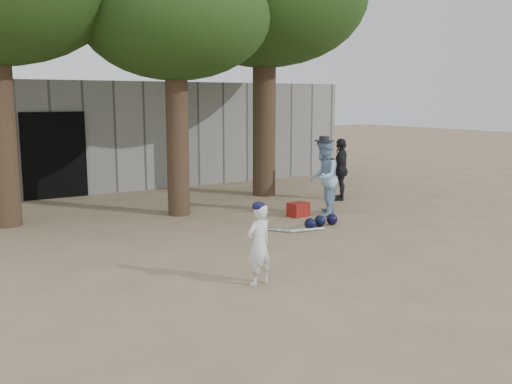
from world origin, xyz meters
TOP-DOWN VIEW (x-y plane):
  - ground at (0.00, 0.00)m, footprint 70.00×70.00m
  - boy_player at (-0.46, -0.78)m, footprint 0.46×0.35m
  - spectator_blue at (3.26, 2.48)m, footprint 1.02×1.01m
  - spectator_dark at (4.82, 3.74)m, footprint 0.90×0.92m
  - red_bag at (2.72, 2.65)m, footprint 0.46×0.37m
  - back_building at (-0.00, 10.33)m, footprint 16.00×5.24m
  - helmet_row at (2.47, 1.56)m, footprint 0.87×0.34m
  - bat_pile at (1.76, 1.59)m, footprint 1.12×0.77m
  - tree_row at (0.74, 5.02)m, footprint 11.40×5.80m

SIDE VIEW (x-z plane):
  - ground at x=0.00m, z-range 0.00..0.00m
  - bat_pile at x=1.76m, z-range 0.00..0.06m
  - helmet_row at x=2.47m, z-range 0.00..0.23m
  - red_bag at x=2.72m, z-range 0.00..0.30m
  - boy_player at x=-0.46m, z-range 0.00..1.12m
  - spectator_dark at x=4.82m, z-range 0.00..1.55m
  - spectator_blue at x=3.26m, z-range 0.00..1.66m
  - back_building at x=0.00m, z-range 0.00..3.00m
  - tree_row at x=0.74m, z-range 1.34..8.03m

